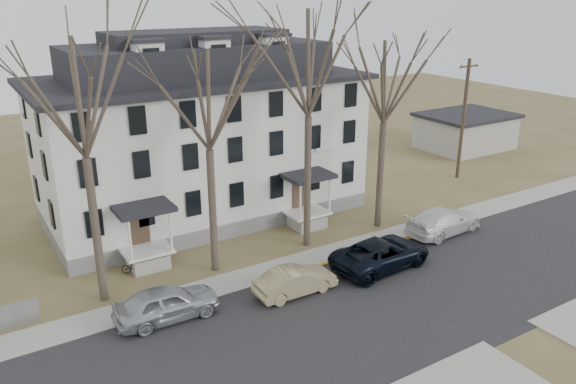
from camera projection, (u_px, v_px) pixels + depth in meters
ground at (408, 329)px, 25.31m from camera, size 120.00×120.00×0.00m
main_road at (379, 308)px, 26.91m from camera, size 120.00×10.00×0.04m
far_sidewalk at (310, 260)px, 31.70m from camera, size 120.00×2.00×0.08m
yellow_curb at (388, 246)px, 33.46m from camera, size 14.00×0.25×0.06m
boarding_house at (201, 135)px, 36.83m from camera, size 20.80×12.36×12.05m
distant_building at (465, 131)px, 53.62m from camera, size 8.50×6.50×3.35m
tree_far_left at (78, 90)px, 24.16m from camera, size 8.40×8.40×13.72m
tree_mid_left at (207, 94)px, 27.39m from camera, size 7.80×7.80×12.74m
tree_center at (309, 56)px, 29.86m from camera, size 9.00×9.00×14.70m
tree_mid_right at (386, 76)px, 33.10m from camera, size 7.80×7.80×12.74m
utility_pole_far at (463, 118)px, 44.00m from camera, size 2.00×0.28×9.50m
car_silver at (167, 304)px, 25.77m from camera, size 4.89×2.09×1.65m
car_tan at (295, 282)px, 27.95m from camera, size 4.26×1.51×1.40m
car_navy at (381, 254)px, 30.58m from camera, size 6.00×3.04×1.63m
car_white at (443, 221)px, 34.97m from camera, size 5.67×2.68×1.60m
bicycle_left at (135, 267)px, 30.03m from camera, size 1.57×1.21×0.79m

